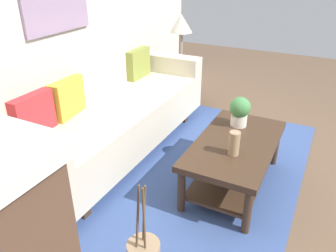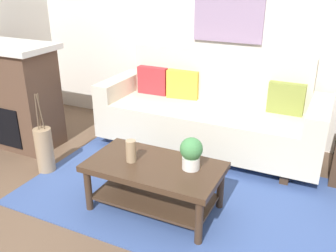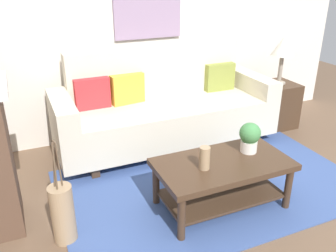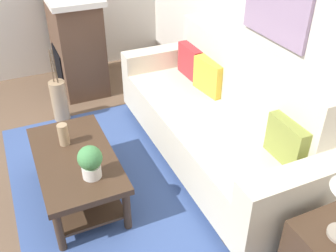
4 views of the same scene
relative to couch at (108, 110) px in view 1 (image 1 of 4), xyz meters
The scene contains 15 objects.
ground_plane 1.53m from the couch, 87.82° to the right, with size 9.27×9.27×0.00m, color brown.
wall_back 1.06m from the couch, 84.04° to the left, with size 5.27×0.10×2.70m, color silver.
area_rug 1.06m from the couch, 86.70° to the right, with size 2.74×1.68×0.01m, color #3D5693.
couch is the anchor object (origin of this frame).
throw_pillow_crimson 0.81m from the couch, behind, with size 0.36×0.12×0.32m, color red.
throw_pillow_mustard 0.47m from the couch, 161.88° to the left, with size 0.36×0.12×0.32m, color gold.
throw_pillow_olive 0.81m from the couch, ahead, with size 0.36×0.12×0.32m, color olive.
coffee_table 1.28m from the couch, 91.13° to the right, with size 1.10×0.60×0.43m.
tabletop_vase 1.33m from the couch, 99.51° to the right, with size 0.08×0.08×0.19m, color tan.
potted_plant_tabletop 1.24m from the couch, 77.56° to the right, with size 0.18×0.18×0.26m.
side_table 1.51m from the couch, ahead, with size 0.44×0.44×0.56m, color #422D1E.
table_lamp 1.60m from the couch, ahead, with size 0.28×0.28×0.57m.
floor_vase_branch_a 1.75m from the couch, 137.60° to the right, with size 0.01×0.01×0.36m, color brown.
floor_vase_branch_b 1.76m from the couch, 138.68° to the right, with size 0.01×0.01×0.36m, color brown.
floor_vase_branch_c 1.79m from the couch, 137.83° to the right, with size 0.01×0.01×0.36m, color brown.
Camera 1 is at (-2.39, -0.36, 1.75)m, focal length 35.50 mm.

